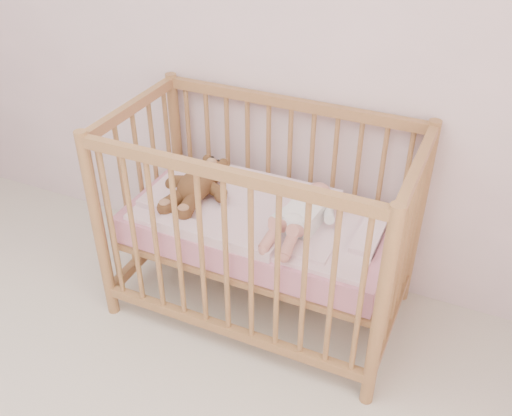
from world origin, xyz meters
The scene contains 6 objects.
wall_back centered at (0.00, 2.00, 1.35)m, with size 4.00×0.02×2.70m, color beige.
crib centered at (0.38, 1.60, 0.50)m, with size 1.36×0.76×1.00m, color #A76C47, non-canonical shape.
mattress centered at (0.38, 1.60, 0.49)m, with size 1.22×0.62×0.13m, color pink.
blanket centered at (0.38, 1.60, 0.56)m, with size 1.10×0.58×0.06m, color #E9A1B5, non-canonical shape.
baby centered at (0.59, 1.58, 0.64)m, with size 0.27×0.55×0.13m, color white, non-canonical shape.
teddy_bear centered at (0.05, 1.58, 0.65)m, with size 0.34×0.48×0.13m, color brown, non-canonical shape.
Camera 1 is at (1.24, -0.36, 2.04)m, focal length 40.00 mm.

